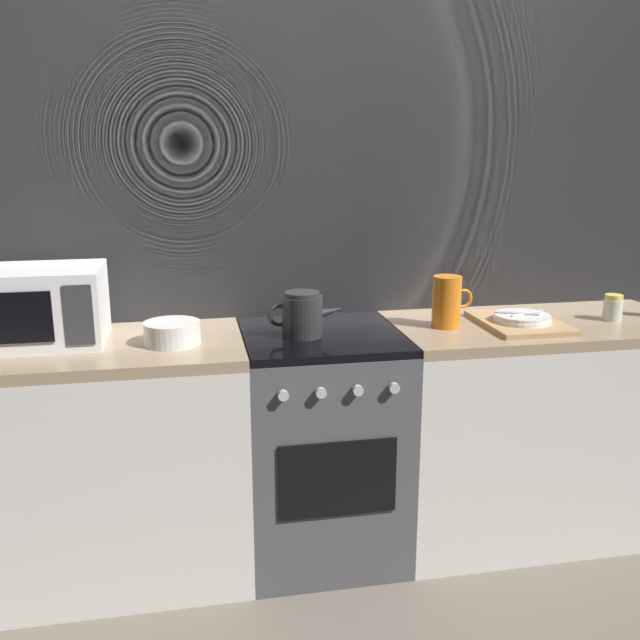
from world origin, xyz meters
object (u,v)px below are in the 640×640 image
object	(u,v)px
kettle	(302,315)
dish_pile	(520,321)
mixing_bowl	(172,333)
microwave	(37,306)
pitcher	(447,302)
stove_unit	(322,444)
spice_jar	(613,308)

from	to	relation	value
kettle	dish_pile	xyz separation A→B (m)	(0.86, -0.01, -0.06)
mixing_bowl	microwave	bearing A→B (deg)	167.51
microwave	pitcher	world-z (taller)	microwave
dish_pile	stove_unit	bearing A→B (deg)	177.04
pitcher	spice_jar	size ratio (longest dim) A/B	1.90
microwave	kettle	world-z (taller)	microwave
stove_unit	microwave	bearing A→B (deg)	176.53
mixing_bowl	pitcher	size ratio (longest dim) A/B	1.00
pitcher	dish_pile	distance (m)	0.31
kettle	microwave	bearing A→B (deg)	174.56
pitcher	spice_jar	bearing A→B (deg)	-2.14
stove_unit	kettle	distance (m)	0.54
stove_unit	pitcher	world-z (taller)	pitcher
stove_unit	pitcher	xyz separation A→B (m)	(0.49, -0.00, 0.55)
microwave	mixing_bowl	size ratio (longest dim) A/B	2.30
kettle	dish_pile	bearing A→B (deg)	-0.85
stove_unit	spice_jar	xyz separation A→B (m)	(1.19, -0.03, 0.50)
stove_unit	mixing_bowl	bearing A→B (deg)	-175.66
stove_unit	microwave	world-z (taller)	microwave
kettle	dish_pile	world-z (taller)	kettle
mixing_bowl	kettle	bearing A→B (deg)	1.69
stove_unit	spice_jar	bearing A→B (deg)	-1.46
kettle	dish_pile	size ratio (longest dim) A/B	0.71
dish_pile	pitcher	bearing A→B (deg)	172.93
microwave	spice_jar	world-z (taller)	microwave
pitcher	spice_jar	world-z (taller)	pitcher
microwave	spice_jar	size ratio (longest dim) A/B	4.38
microwave	kettle	size ratio (longest dim) A/B	1.62
dish_pile	spice_jar	distance (m)	0.40
mixing_bowl	spice_jar	xyz separation A→B (m)	(1.73, 0.01, 0.01)
kettle	spice_jar	size ratio (longest dim) A/B	2.71
stove_unit	microwave	xyz separation A→B (m)	(-1.01, 0.06, 0.59)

